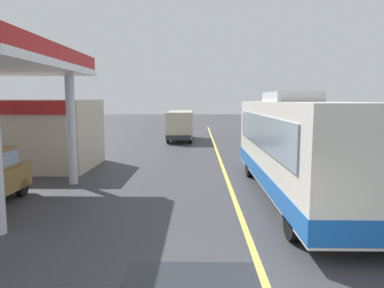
{
  "coord_description": "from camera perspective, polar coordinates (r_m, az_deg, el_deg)",
  "views": [
    {
      "loc": [
        -1.26,
        -4.28,
        3.39
      ],
      "look_at": [
        -1.5,
        10.0,
        1.6
      ],
      "focal_mm": 33.0,
      "sensor_mm": 36.0,
      "label": 1
    }
  ],
  "objects": [
    {
      "name": "minibus_opposing_lane",
      "position": [
        29.67,
        -1.9,
        3.43
      ],
      "size": [
        2.04,
        6.13,
        2.44
      ],
      "color": "#BFB799",
      "rests_on": "ground"
    },
    {
      "name": "ground",
      "position": [
        24.54,
        3.9,
        -0.82
      ],
      "size": [
        120.0,
        120.0,
        0.0
      ],
      "primitive_type": "plane",
      "color": "#38383D"
    },
    {
      "name": "gas_station_roadside",
      "position": [
        17.78,
        -28.63,
        3.81
      ],
      "size": [
        9.1,
        11.95,
        5.1
      ],
      "color": "#B21E1E",
      "rests_on": "ground"
    },
    {
      "name": "lane_divider_stripe",
      "position": [
        19.61,
        4.64,
        -2.82
      ],
      "size": [
        0.16,
        50.0,
        0.01
      ],
      "primitive_type": "cube",
      "color": "#D8CC4C",
      "rests_on": "ground"
    },
    {
      "name": "coach_bus_main",
      "position": [
        12.76,
        16.54,
        -0.67
      ],
      "size": [
        2.6,
        11.04,
        3.69
      ],
      "color": "silver",
      "rests_on": "ground"
    }
  ]
}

